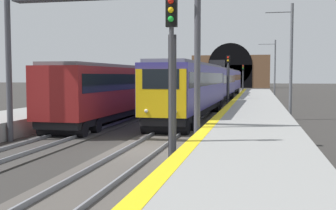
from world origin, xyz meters
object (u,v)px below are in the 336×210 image
at_px(catenary_mast_near, 275,68).
at_px(train_main_approaching, 217,83).
at_px(catenary_mast_far, 291,61).
at_px(railway_signal_far, 243,75).
at_px(railway_signal_mid, 228,77).
at_px(train_adjacent_platform, 156,85).
at_px(railway_signal_near, 172,66).
at_px(overhead_signal_gantry, 98,20).

bearing_deg(catenary_mast_near, train_main_approaching, 152.48).
bearing_deg(catenary_mast_far, catenary_mast_near, 0.03).
bearing_deg(railway_signal_far, railway_signal_mid, 0.00).
height_order(train_adjacent_platform, railway_signal_far, railway_signal_far).
xyz_separation_m(train_adjacent_platform, catenary_mast_far, (-8.22, -11.97, 2.00)).
distance_m(railway_signal_mid, catenary_mast_far, 11.34).
xyz_separation_m(train_adjacent_platform, catenary_mast_near, (22.69, -11.96, 2.00)).
distance_m(train_main_approaching, railway_signal_mid, 7.81).
xyz_separation_m(railway_signal_near, railway_signal_mid, (27.49, 0.00, -0.51)).
xyz_separation_m(train_main_approaching, catenary_mast_near, (13.34, -6.95, 1.92)).
bearing_deg(railway_signal_far, catenary_mast_near, 14.34).
bearing_deg(railway_signal_far, railway_signal_near, 0.00).
bearing_deg(catenary_mast_near, catenary_mast_far, -179.97).
relative_size(train_adjacent_platform, overhead_signal_gantry, 4.41).
xyz_separation_m(train_adjacent_platform, railway_signal_far, (42.85, -6.81, 0.95)).
xyz_separation_m(train_main_approaching, railway_signal_mid, (-7.57, -1.80, 0.68)).
distance_m(railway_signal_mid, catenary_mast_near, 21.56).
xyz_separation_m(railway_signal_far, overhead_signal_gantry, (-64.33, 4.30, 2.51)).
distance_m(railway_signal_near, overhead_signal_gantry, 6.41).
bearing_deg(railway_signal_far, train_adjacent_platform, -9.03).
relative_size(train_adjacent_platform, railway_signal_far, 7.85).
height_order(train_adjacent_platform, railway_signal_mid, railway_signal_mid).
xyz_separation_m(railway_signal_mid, railway_signal_far, (41.06, 0.00, 0.19)).
bearing_deg(train_main_approaching, railway_signal_far, 178.00).
height_order(train_main_approaching, overhead_signal_gantry, overhead_signal_gantry).
height_order(railway_signal_near, catenary_mast_near, catenary_mast_near).
bearing_deg(catenary_mast_near, train_adjacent_platform, 152.21).
bearing_deg(catenary_mast_far, train_main_approaching, 21.61).
height_order(railway_signal_mid, catenary_mast_far, catenary_mast_far).
bearing_deg(railway_signal_mid, train_adjacent_platform, -75.26).
distance_m(train_adjacent_platform, railway_signal_mid, 7.08).
relative_size(train_main_approaching, train_adjacent_platform, 1.36).
height_order(train_adjacent_platform, railway_signal_near, railway_signal_near).
xyz_separation_m(railway_signal_near, overhead_signal_gantry, (4.21, 4.30, 2.18)).
xyz_separation_m(train_adjacent_platform, overhead_signal_gantry, (-21.48, -2.51, 3.45)).
bearing_deg(overhead_signal_gantry, railway_signal_near, -134.40).
bearing_deg(railway_signal_near, catenary_mast_far, 163.53).
xyz_separation_m(catenary_mast_near, catenary_mast_far, (-30.92, -0.02, 0.00)).
height_order(railway_signal_mid, overhead_signal_gantry, overhead_signal_gantry).
relative_size(overhead_signal_gantry, catenary_mast_far, 1.13).
height_order(railway_signal_near, overhead_signal_gantry, overhead_signal_gantry).
relative_size(train_main_approaching, catenary_mast_far, 6.79).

